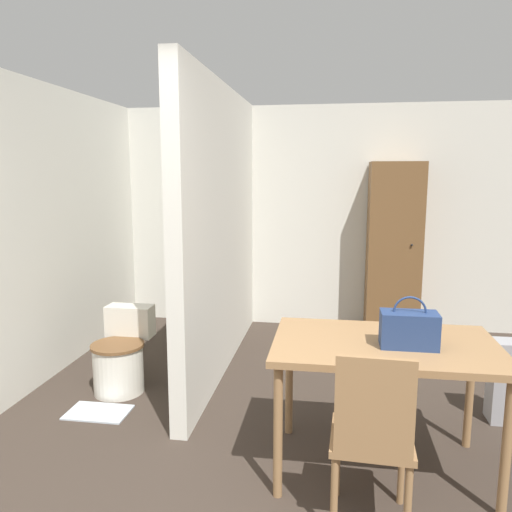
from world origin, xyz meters
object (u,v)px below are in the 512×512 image
(toilet, at_px, (121,357))
(wooden_cabinet, at_px, (394,250))
(handbag, at_px, (409,329))
(wooden_chair, at_px, (372,434))
(dining_table, at_px, (385,355))
(space_heater, at_px, (508,381))

(toilet, distance_m, wooden_cabinet, 3.01)
(handbag, relative_size, wooden_cabinet, 0.17)
(wooden_chair, height_order, toilet, wooden_chair)
(handbag, distance_m, wooden_cabinet, 2.70)
(wooden_cabinet, bearing_deg, handbag, -94.68)
(toilet, bearing_deg, handbag, -23.11)
(dining_table, relative_size, wooden_chair, 1.36)
(toilet, relative_size, space_heater, 1.09)
(wooden_cabinet, distance_m, space_heater, 2.08)
(wooden_chair, distance_m, wooden_cabinet, 3.22)
(wooden_chair, bearing_deg, wooden_cabinet, 84.82)
(wooden_cabinet, bearing_deg, toilet, -142.59)
(wooden_cabinet, bearing_deg, wooden_chair, -97.92)
(dining_table, xyz_separation_m, handbag, (0.12, -0.06, 0.18))
(dining_table, xyz_separation_m, wooden_cabinet, (0.34, 2.62, 0.22))
(dining_table, bearing_deg, wooden_chair, -100.67)
(wooden_cabinet, height_order, space_heater, wooden_cabinet)
(toilet, bearing_deg, space_heater, -1.88)
(toilet, height_order, space_heater, toilet)
(dining_table, xyz_separation_m, space_heater, (0.94, 0.74, -0.42))
(handbag, height_order, space_heater, handbag)
(handbag, bearing_deg, wooden_chair, -114.91)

